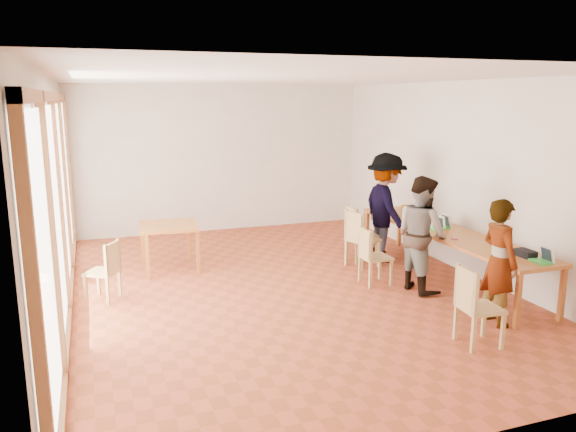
# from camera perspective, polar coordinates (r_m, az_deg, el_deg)

# --- Properties ---
(ground) EXTENTS (8.00, 8.00, 0.00)m
(ground) POSITION_cam_1_polar(r_m,az_deg,el_deg) (8.28, -0.44, -7.36)
(ground) COLOR #A74528
(ground) RESTS_ON ground
(wall_back) EXTENTS (6.00, 0.10, 3.00)m
(wall_back) POSITION_cam_1_polar(r_m,az_deg,el_deg) (11.73, -6.90, 5.80)
(wall_back) COLOR beige
(wall_back) RESTS_ON ground
(wall_front) EXTENTS (6.00, 0.10, 3.00)m
(wall_front) POSITION_cam_1_polar(r_m,az_deg,el_deg) (4.42, 16.86, -4.84)
(wall_front) COLOR beige
(wall_front) RESTS_ON ground
(wall_right) EXTENTS (0.10, 8.00, 3.00)m
(wall_right) POSITION_cam_1_polar(r_m,az_deg,el_deg) (9.33, 17.28, 3.78)
(wall_right) COLOR beige
(wall_right) RESTS_ON ground
(window_wall) EXTENTS (0.10, 8.00, 3.00)m
(window_wall) POSITION_cam_1_polar(r_m,az_deg,el_deg) (7.50, -22.36, 1.54)
(window_wall) COLOR white
(window_wall) RESTS_ON ground
(ceiling) EXTENTS (6.00, 8.00, 0.04)m
(ceiling) POSITION_cam_1_polar(r_m,az_deg,el_deg) (7.82, -0.47, 14.01)
(ceiling) COLOR white
(ceiling) RESTS_ON wall_back
(communal_table) EXTENTS (0.80, 4.00, 0.75)m
(communal_table) POSITION_cam_1_polar(r_m,az_deg,el_deg) (8.87, 15.84, -1.78)
(communal_table) COLOR #B55C28
(communal_table) RESTS_ON ground
(side_table) EXTENTS (0.90, 0.90, 0.75)m
(side_table) POSITION_cam_1_polar(r_m,az_deg,el_deg) (9.20, -12.03, -1.32)
(side_table) COLOR #B55C28
(side_table) RESTS_ON ground
(chair_near) EXTENTS (0.46, 0.46, 0.48)m
(chair_near) POSITION_cam_1_polar(r_m,az_deg,el_deg) (6.60, 18.29, -7.96)
(chair_near) COLOR tan
(chair_near) RESTS_ON ground
(chair_mid) EXTENTS (0.40, 0.40, 0.46)m
(chair_mid) POSITION_cam_1_polar(r_m,az_deg,el_deg) (8.39, 8.37, -3.46)
(chair_mid) COLOR tan
(chair_mid) RESTS_ON ground
(chair_far) EXTENTS (0.55, 0.55, 0.50)m
(chair_far) POSITION_cam_1_polar(r_m,az_deg,el_deg) (9.20, 7.19, -1.71)
(chair_far) COLOR tan
(chair_far) RESTS_ON ground
(chair_empty) EXTENTS (0.46, 0.46, 0.50)m
(chair_empty) POSITION_cam_1_polar(r_m,az_deg,el_deg) (9.57, 7.04, -1.21)
(chair_empty) COLOR tan
(chair_empty) RESTS_ON ground
(chair_spare) EXTENTS (0.53, 0.53, 0.44)m
(chair_spare) POSITION_cam_1_polar(r_m,az_deg,el_deg) (8.06, -17.89, -4.73)
(chair_spare) COLOR tan
(chair_spare) RESTS_ON ground
(person_near) EXTENTS (0.40, 0.59, 1.56)m
(person_near) POSITION_cam_1_polar(r_m,az_deg,el_deg) (7.29, 20.66, -4.41)
(person_near) COLOR gray
(person_near) RESTS_ON ground
(person_mid) EXTENTS (0.69, 0.86, 1.67)m
(person_mid) POSITION_cam_1_polar(r_m,az_deg,el_deg) (8.24, 13.42, -1.76)
(person_mid) COLOR gray
(person_mid) RESTS_ON ground
(person_far) EXTENTS (0.76, 1.23, 1.84)m
(person_far) POSITION_cam_1_polar(r_m,az_deg,el_deg) (9.58, 9.90, 0.83)
(person_far) COLOR gray
(person_far) RESTS_ON ground
(laptop_near) EXTENTS (0.23, 0.26, 0.20)m
(laptop_near) POSITION_cam_1_polar(r_m,az_deg,el_deg) (7.59, 24.55, -3.90)
(laptop_near) COLOR green
(laptop_near) RESTS_ON communal_table
(laptop_mid) EXTENTS (0.29, 0.31, 0.21)m
(laptop_mid) POSITION_cam_1_polar(r_m,az_deg,el_deg) (8.94, 14.85, -0.93)
(laptop_mid) COLOR green
(laptop_mid) RESTS_ON communal_table
(laptop_far) EXTENTS (0.24, 0.27, 0.22)m
(laptop_far) POSITION_cam_1_polar(r_m,az_deg,el_deg) (9.09, 15.53, -0.74)
(laptop_far) COLOR green
(laptop_far) RESTS_ON communal_table
(yellow_mug) EXTENTS (0.15, 0.15, 0.11)m
(yellow_mug) POSITION_cam_1_polar(r_m,az_deg,el_deg) (10.21, 11.80, 0.78)
(yellow_mug) COLOR #FF9B0E
(yellow_mug) RESTS_ON communal_table
(green_bottle) EXTENTS (0.07, 0.07, 0.28)m
(green_bottle) POSITION_cam_1_polar(r_m,az_deg,el_deg) (8.36, 20.08, -1.57)
(green_bottle) COLOR #186C23
(green_bottle) RESTS_ON communal_table
(clear_glass) EXTENTS (0.07, 0.07, 0.09)m
(clear_glass) POSITION_cam_1_polar(r_m,az_deg,el_deg) (7.75, 20.96, -3.38)
(clear_glass) COLOR silver
(clear_glass) RESTS_ON communal_table
(condiment_cup) EXTENTS (0.08, 0.08, 0.06)m
(condiment_cup) POSITION_cam_1_polar(r_m,az_deg,el_deg) (8.99, 14.44, -1.02)
(condiment_cup) COLOR white
(condiment_cup) RESTS_ON communal_table
(pink_phone) EXTENTS (0.05, 0.10, 0.01)m
(pink_phone) POSITION_cam_1_polar(r_m,az_deg,el_deg) (8.38, 16.53, -2.23)
(pink_phone) COLOR #B92E79
(pink_phone) RESTS_ON communal_table
(black_pouch) EXTENTS (0.16, 0.26, 0.09)m
(black_pouch) POSITION_cam_1_polar(r_m,az_deg,el_deg) (7.77, 22.98, -3.52)
(black_pouch) COLOR black
(black_pouch) RESTS_ON communal_table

